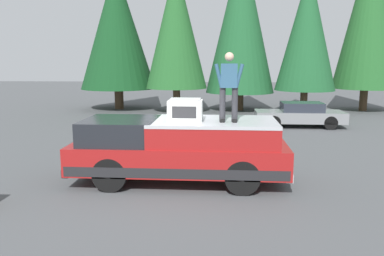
% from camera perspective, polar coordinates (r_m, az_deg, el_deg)
% --- Properties ---
extents(ground_plane, '(90.00, 90.00, 0.00)m').
position_cam_1_polar(ground_plane, '(10.50, -4.14, -7.79)').
color(ground_plane, '#4C4F51').
extents(pickup_truck, '(2.01, 5.54, 1.65)m').
position_cam_1_polar(pickup_truck, '(10.31, -1.83, -3.07)').
color(pickup_truck, maroon).
rests_on(pickup_truck, ground).
extents(compressor_unit, '(0.65, 0.84, 0.56)m').
position_cam_1_polar(compressor_unit, '(9.91, -0.97, 2.60)').
color(compressor_unit, silver).
rests_on(compressor_unit, pickup_truck).
extents(person_on_truck_bed, '(0.29, 0.72, 1.69)m').
position_cam_1_polar(person_on_truck_bed, '(9.76, 5.31, 6.13)').
color(person_on_truck_bed, '#333338').
rests_on(person_on_truck_bed, pickup_truck).
extents(parked_car_grey, '(1.64, 4.10, 1.16)m').
position_cam_1_polar(parked_car_grey, '(19.46, 15.19, 1.87)').
color(parked_car_grey, gray).
rests_on(parked_car_grey, ground).
extents(conifer_far_left, '(3.91, 3.91, 10.81)m').
position_cam_1_polar(conifer_far_left, '(26.82, 24.16, 15.29)').
color(conifer_far_left, '#4C3826').
rests_on(conifer_far_left, ground).
extents(conifer_left, '(3.46, 3.46, 8.28)m').
position_cam_1_polar(conifer_left, '(24.30, 16.17, 13.37)').
color(conifer_left, '#4C3826').
rests_on(conifer_left, ground).
extents(conifer_center_left, '(4.18, 4.18, 10.11)m').
position_cam_1_polar(conifer_center_left, '(25.04, 7.04, 15.39)').
color(conifer_center_left, '#4C3826').
rests_on(conifer_center_left, ground).
extents(conifer_center_right, '(3.60, 3.60, 8.62)m').
position_cam_1_polar(conifer_center_right, '(23.86, -2.29, 14.33)').
color(conifer_center_right, '#4C3826').
rests_on(conifer_center_right, ground).
extents(conifer_right, '(4.66, 4.66, 8.82)m').
position_cam_1_polar(conifer_right, '(25.87, -10.71, 13.89)').
color(conifer_right, '#4C3826').
rests_on(conifer_right, ground).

